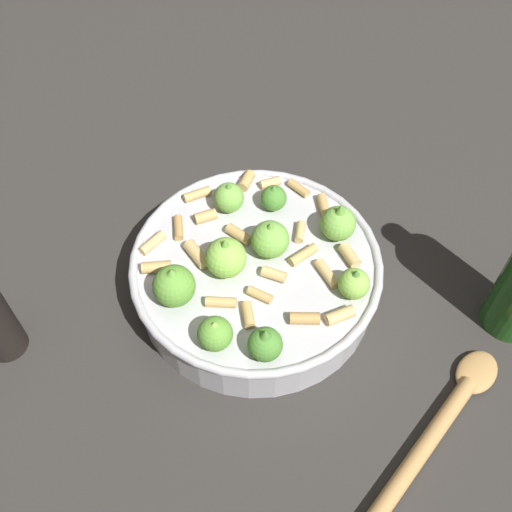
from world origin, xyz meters
TOP-DOWN VIEW (x-y plane):
  - ground_plane at (0.00, 0.00)m, footprint 2.40×2.40m
  - cooking_pan at (-0.00, -0.00)m, footprint 0.26×0.26m
  - wooden_spoon at (0.20, -0.11)m, footprint 0.12×0.21m

SIDE VIEW (x-z plane):
  - ground_plane at x=0.00m, z-range 0.00..0.00m
  - wooden_spoon at x=0.20m, z-range 0.00..0.02m
  - cooking_pan at x=0.00m, z-range -0.02..0.09m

